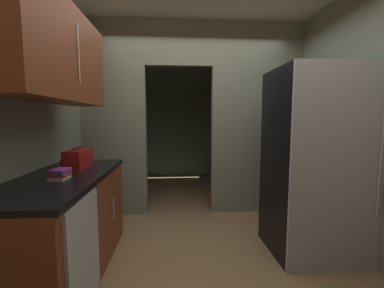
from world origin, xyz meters
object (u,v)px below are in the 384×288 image
(boombox, at_px, (78,159))
(dishwasher, at_px, (84,259))
(refrigerator, at_px, (314,163))
(book_stack, at_px, (60,174))

(boombox, bearing_deg, dishwasher, -68.62)
(refrigerator, bearing_deg, dishwasher, -160.57)
(book_stack, bearing_deg, boombox, 92.78)
(refrigerator, distance_m, dishwasher, 2.23)
(boombox, bearing_deg, refrigerator, -1.01)
(book_stack, bearing_deg, refrigerator, 9.73)
(refrigerator, relative_size, boombox, 4.74)
(refrigerator, relative_size, book_stack, 11.27)
(refrigerator, xyz_separation_m, dishwasher, (-2.04, -0.72, -0.51))
(refrigerator, relative_size, dishwasher, 2.22)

